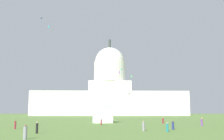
% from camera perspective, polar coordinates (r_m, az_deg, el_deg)
% --- Properties ---
extents(capitol_building, '(123.57, 25.32, 62.56)m').
position_cam_1_polar(capitol_building, '(220.95, -0.50, -4.79)').
color(capitol_building, silver).
rests_on(capitol_building, ground_plane).
extents(event_tent, '(6.30, 7.38, 6.47)m').
position_cam_1_polar(event_tent, '(79.64, -2.06, -8.62)').
color(event_tent, white).
rests_on(event_tent, ground_plane).
extents(person_maroon_aisle_center, '(0.47, 0.47, 1.50)m').
position_cam_1_polar(person_maroon_aisle_center, '(65.63, -2.27, -10.84)').
color(person_maroon_aisle_center, maroon).
rests_on(person_maroon_aisle_center, ground_plane).
extents(person_navy_back_right, '(0.57, 0.57, 1.61)m').
position_cam_1_polar(person_navy_back_right, '(50.10, 12.63, -11.26)').
color(person_navy_back_right, navy).
rests_on(person_navy_back_right, ground_plane).
extents(person_maroon_front_right, '(0.62, 0.62, 1.62)m').
position_cam_1_polar(person_maroon_front_right, '(75.98, 10.61, -10.38)').
color(person_maroon_front_right, maroon).
rests_on(person_maroon_front_right, ground_plane).
extents(person_black_mid_right, '(0.48, 0.48, 1.71)m').
position_cam_1_polar(person_black_mid_right, '(42.09, -15.43, -11.61)').
color(person_black_mid_right, black).
rests_on(person_black_mid_right, ground_plane).
extents(person_grey_back_center, '(0.61, 0.61, 1.72)m').
position_cam_1_polar(person_grey_back_center, '(33.65, -17.71, -12.35)').
color(person_grey_back_center, gray).
rests_on(person_grey_back_center, ground_plane).
extents(person_maroon_back_left, '(0.46, 0.46, 1.61)m').
position_cam_1_polar(person_maroon_back_left, '(54.07, -19.59, -10.74)').
color(person_maroon_back_left, maroon).
rests_on(person_maroon_back_left, ground_plane).
extents(person_grey_mid_left, '(0.63, 0.63, 1.63)m').
position_cam_1_polar(person_grey_mid_left, '(46.30, 6.61, -11.64)').
color(person_grey_mid_left, gray).
rests_on(person_grey_mid_left, ground_plane).
extents(person_teal_edge_west, '(0.52, 0.52, 1.47)m').
position_cam_1_polar(person_teal_edge_west, '(44.68, 11.49, -11.72)').
color(person_teal_edge_west, '#1E757A').
rests_on(person_teal_edge_west, ground_plane).
extents(person_olive_near_tree_east, '(0.55, 0.55, 1.69)m').
position_cam_1_polar(person_olive_near_tree_east, '(75.11, 18.35, -10.08)').
color(person_olive_near_tree_east, olive).
rests_on(person_olive_near_tree_east, ground_plane).
extents(person_purple_mid_center, '(0.57, 0.57, 1.69)m').
position_cam_1_polar(person_purple_mid_center, '(65.12, 18.25, -10.36)').
color(person_purple_mid_center, '#703D93').
rests_on(person_purple_mid_center, ground_plane).
extents(kite_turquoise_mid, '(0.63, 0.72, 2.87)m').
position_cam_1_polar(kite_turquoise_mid, '(156.88, 1.99, 0.03)').
color(kite_turquoise_mid, teal).
extents(kite_lime_low, '(0.29, 0.60, 1.43)m').
position_cam_1_polar(kite_lime_low, '(194.61, 4.25, -6.39)').
color(kite_lime_low, '#8CD133').
extents(kite_black_mid, '(1.70, 1.47, 0.18)m').
position_cam_1_polar(kite_black_mid, '(116.13, -1.05, 0.46)').
color(kite_black_mid, black).
extents(kite_cyan_high, '(0.90, 0.88, 3.64)m').
position_cam_1_polar(kite_cyan_high, '(167.46, -13.04, 8.81)').
color(kite_cyan_high, '#33BCDB').
extents(kite_blue_high, '(1.61, 1.90, 3.20)m').
position_cam_1_polar(kite_blue_high, '(142.12, -14.72, 10.37)').
color(kite_blue_high, blue).
extents(kite_violet_mid, '(1.03, 0.99, 2.97)m').
position_cam_1_polar(kite_violet_mid, '(191.16, 1.53, -0.43)').
color(kite_violet_mid, purple).
extents(kite_green_mid, '(0.87, 0.34, 3.01)m').
position_cam_1_polar(kite_green_mid, '(182.33, 4.11, -1.41)').
color(kite_green_mid, green).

